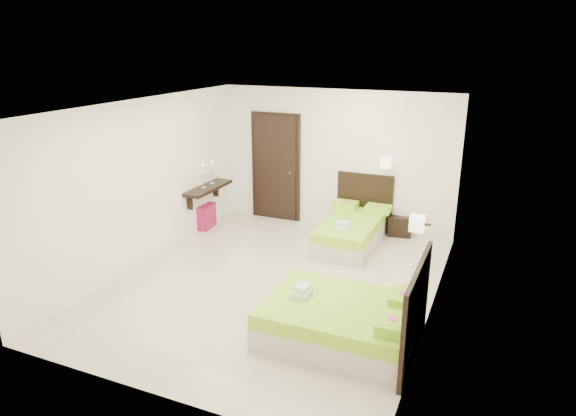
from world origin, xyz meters
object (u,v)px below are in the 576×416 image
at_px(bed_double, 347,320).
at_px(nightstand, 400,225).
at_px(ottoman, 200,216).
at_px(bed_single, 352,229).

xyz_separation_m(bed_double, nightstand, (-0.14, 3.77, -0.08)).
bearing_deg(ottoman, bed_double, -35.42).
xyz_separation_m(nightstand, ottoman, (-3.61, -1.11, 0.04)).
xyz_separation_m(bed_double, ottoman, (-3.74, 2.66, -0.04)).
height_order(bed_single, nightstand, bed_single).
height_order(bed_double, ottoman, bed_double).
bearing_deg(bed_single, bed_double, -74.72).
bearing_deg(bed_single, ottoman, -173.89).
bearing_deg(bed_double, ottoman, 144.58).
relative_size(bed_single, ottoman, 3.86).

